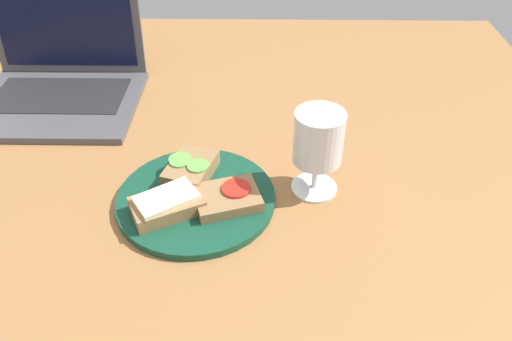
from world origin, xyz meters
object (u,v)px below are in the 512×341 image
at_px(sandwich_with_cheese, 167,204).
at_px(laptop, 60,77).
at_px(plate, 196,199).
at_px(wine_glass, 318,142).
at_px(sandwich_with_cucumber, 191,169).
at_px(sandwich_with_tomato, 228,197).

xyz_separation_m(sandwich_with_cheese, laptop, (-0.27, 0.36, 0.02)).
distance_m(plate, wine_glass, 0.21).
height_order(sandwich_with_cucumber, laptop, laptop).
distance_m(sandwich_with_tomato, laptop, 0.50).
xyz_separation_m(sandwich_with_tomato, laptop, (-0.36, 0.34, 0.02)).
bearing_deg(laptop, sandwich_with_cucumber, -42.57).
relative_size(sandwich_with_tomato, laptop, 0.36).
height_order(plate, sandwich_with_cheese, sandwich_with_cheese).
bearing_deg(plate, sandwich_with_tomato, -15.30).
height_order(sandwich_with_cheese, laptop, laptop).
bearing_deg(wine_glass, sandwich_with_tomato, -160.20).
distance_m(wine_glass, laptop, 0.58).
relative_size(sandwich_with_cucumber, wine_glass, 0.76).
bearing_deg(plate, wine_glass, 10.67).
bearing_deg(sandwich_with_cucumber, sandwich_with_cheese, -105.81).
distance_m(plate, sandwich_with_cucumber, 0.06).
relative_size(sandwich_with_cucumber, laptop, 0.34).
distance_m(plate, laptop, 0.45).
bearing_deg(sandwich_with_cucumber, plate, -75.57).
height_order(sandwich_with_cucumber, sandwich_with_cheese, sandwich_with_cheese).
bearing_deg(sandwich_with_cheese, laptop, 127.22).
distance_m(sandwich_with_tomato, sandwich_with_cucumber, 0.09).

